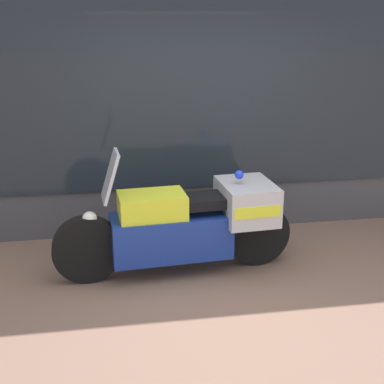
% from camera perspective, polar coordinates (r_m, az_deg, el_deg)
% --- Properties ---
extents(ground_plane, '(60.00, 60.00, 0.00)m').
position_cam_1_polar(ground_plane, '(4.87, 4.39, -12.03)').
color(ground_plane, '#7A5B4C').
extents(shop_building, '(6.94, 0.55, 3.51)m').
position_cam_1_polar(shop_building, '(6.13, -4.25, 11.81)').
color(shop_building, '#424247').
rests_on(shop_building, ground).
extents(window_display, '(5.39, 0.30, 2.10)m').
position_cam_1_polar(window_display, '(6.59, 4.36, 0.98)').
color(window_display, slate).
rests_on(window_display, ground).
extents(paramedic_motorcycle, '(2.38, 0.70, 1.28)m').
position_cam_1_polar(paramedic_motorcycle, '(5.27, -0.20, -3.26)').
color(paramedic_motorcycle, black).
rests_on(paramedic_motorcycle, ground).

